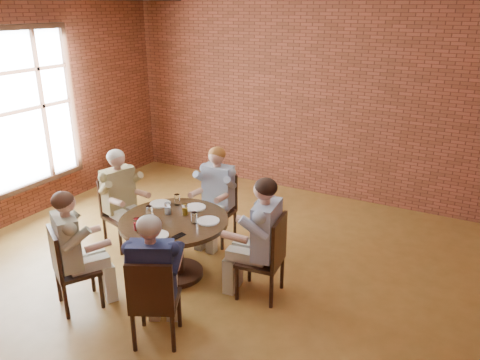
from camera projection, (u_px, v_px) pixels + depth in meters
The scene contains 25 objects.
floor at pixel (186, 286), 5.46m from camera, with size 7.00×7.00×0.00m, color olive.
wall_back at pixel (303, 94), 7.74m from camera, with size 7.00×7.00×0.00m, color brown.
window at pixel (13, 112), 6.63m from camera, with size 0.10×2.16×2.36m.
dining_table at pixel (175, 236), 5.50m from camera, with size 1.27×1.27×0.75m.
chair_a at pixel (268, 255), 5.10m from camera, with size 0.51×0.51×0.98m.
diner_a at pixel (260, 239), 5.07m from camera, with size 0.57×0.70×1.40m, color #385792, non-canonical shape.
chair_b at pixel (219, 205), 6.40m from camera, with size 0.44×0.44×0.94m.
diner_b at pixel (216, 196), 6.28m from camera, with size 0.53×0.65×1.34m, color #7F8CA2, non-canonical shape.
chair_c at pixel (119, 209), 6.27m from camera, with size 0.53×0.53×0.95m.
diner_c at pixel (122, 200), 6.15m from camera, with size 0.54×0.66×1.35m, color brown, non-canonical shape.
chair_d at pixel (68, 266), 4.91m from camera, with size 0.58×0.58×0.94m.
diner_d at pixel (75, 250), 4.90m from camera, with size 0.53×0.65×1.33m, color #C2AB98, non-canonical shape.
chair_e at pixel (153, 299), 4.36m from camera, with size 0.58×0.58×0.94m.
diner_e at pixel (154, 279), 4.38m from camera, with size 0.53×0.66×1.34m, color #181F45, non-canonical shape.
plate_a at pixel (208, 221), 5.36m from camera, with size 0.26×0.26×0.01m, color white.
plate_b at pixel (195, 207), 5.72m from camera, with size 0.26×0.26×0.01m, color white.
plate_c at pixel (160, 204), 5.82m from camera, with size 0.26×0.26×0.01m, color white.
plate_d at pixel (157, 235), 5.02m from camera, with size 0.26×0.26×0.01m, color white.
glass_a at pixel (194, 218), 5.29m from camera, with size 0.07×0.07×0.14m, color white.
glass_b at pixel (185, 209), 5.51m from camera, with size 0.07×0.07×0.14m, color white.
glass_c at pixel (177, 200), 5.78m from camera, with size 0.07×0.07×0.14m, color white.
glass_d at pixel (168, 208), 5.53m from camera, with size 0.07×0.07×0.14m, color white.
glass_e at pixel (149, 212), 5.45m from camera, with size 0.07×0.07×0.14m, color white.
glass_f at pixel (137, 224), 5.14m from camera, with size 0.07×0.07×0.14m, color white.
smartphone at pixel (179, 236), 5.02m from camera, with size 0.07×0.15×0.01m, color black.
Camera 1 is at (2.78, -3.80, 3.09)m, focal length 35.00 mm.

